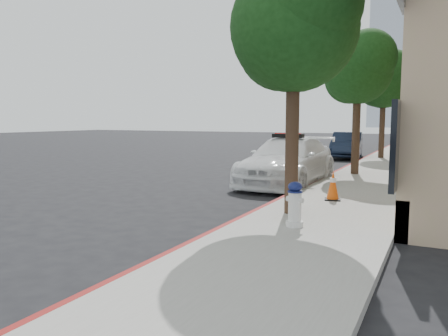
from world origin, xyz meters
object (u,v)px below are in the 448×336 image
parked_car_mid (294,160)px  police_car (288,161)px  parked_car_far (347,145)px  fire_hydrant (295,205)px  traffic_cone (333,185)px

parked_car_mid → police_car: bearing=-73.5°
police_car → parked_car_mid: police_car is taller
parked_car_far → fire_hydrant: bearing=-89.4°
parked_car_mid → parked_car_far: 9.41m
fire_hydrant → parked_car_mid: bearing=124.7°
fire_hydrant → parked_car_far: bearing=114.9°
parked_car_mid → parked_car_far: (0.23, 9.41, 0.09)m
police_car → traffic_cone: police_car is taller
parked_car_far → traffic_cone: (2.47, -14.61, -0.22)m
police_car → parked_car_mid: size_ratio=1.45×
fire_hydrant → traffic_cone: fire_hydrant is taller
parked_car_mid → parked_car_far: size_ratio=0.85×
fire_hydrant → traffic_cone: size_ratio=1.15×
parked_car_far → fire_hydrant: 17.99m
police_car → traffic_cone: 3.90m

